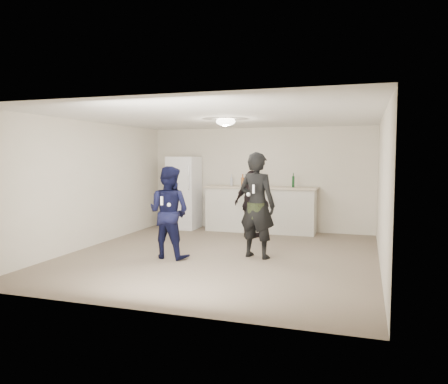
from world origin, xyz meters
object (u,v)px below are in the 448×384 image
(shaker, at_px, (245,183))
(woman, at_px, (257,205))
(man, at_px, (169,212))
(counter, at_px, (260,210))
(fridge, at_px, (184,193))
(spectator, at_px, (251,204))

(shaker, height_order, woman, woman)
(man, bearing_deg, counter, -100.36)
(counter, height_order, woman, woman)
(man, bearing_deg, woman, -155.55)
(counter, xyz_separation_m, woman, (0.55, -2.62, 0.42))
(man, distance_m, woman, 1.57)
(counter, xyz_separation_m, fridge, (-1.94, -0.07, 0.38))
(fridge, xyz_separation_m, spectator, (1.92, -0.67, -0.15))
(shaker, bearing_deg, counter, 8.84)
(man, relative_size, spectator, 1.09)
(shaker, distance_m, spectator, 0.88)
(counter, relative_size, man, 1.59)
(woman, xyz_separation_m, spectator, (-0.58, 1.87, -0.19))
(shaker, relative_size, man, 0.10)
(fridge, height_order, shaker, fridge)
(counter, distance_m, spectator, 0.78)
(shaker, height_order, man, man)
(woman, height_order, spectator, woman)
(shaker, bearing_deg, man, -100.54)
(man, distance_m, spectator, 2.53)
(fridge, height_order, spectator, fridge)
(counter, height_order, man, man)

